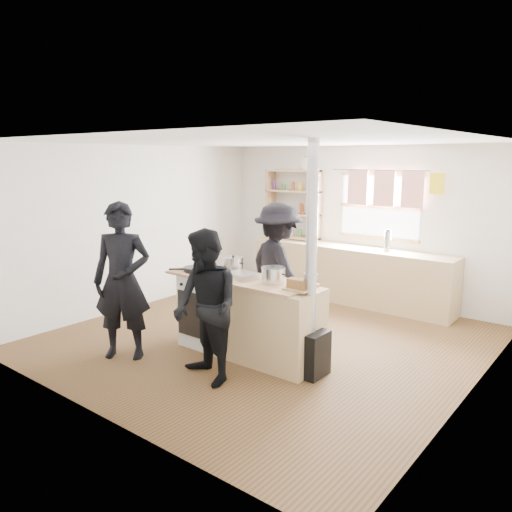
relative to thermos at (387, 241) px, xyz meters
name	(u,v)px	position (x,y,z in m)	size (l,w,h in m)	color
ground	(267,339)	(-0.63, -2.22, -1.06)	(5.00, 5.00, 0.01)	brown
back_counter	(349,274)	(-0.63, 0.00, -0.61)	(3.40, 0.55, 0.90)	tan
shelving_unit	(293,204)	(-1.83, 0.12, 0.45)	(1.00, 0.28, 1.20)	tan
thermos	(387,241)	(0.00, 0.00, 0.00)	(0.10, 0.10, 0.32)	silver
cooking_island	(248,317)	(-0.48, -2.77, -0.59)	(1.97, 0.64, 0.93)	white
skillet_greens	(195,269)	(-1.26, -2.86, -0.10)	(0.40, 0.40, 0.05)	black
roast_tray	(243,275)	(-0.55, -2.78, -0.09)	(0.40, 0.32, 0.06)	silver
stockpot_stove	(233,264)	(-0.88, -2.57, -0.04)	(0.25, 0.25, 0.20)	silver
stockpot_counter	(273,275)	(-0.14, -2.75, -0.04)	(0.27, 0.27, 0.20)	silver
bread_board	(298,285)	(0.25, -2.83, -0.08)	(0.28, 0.20, 0.12)	tan
flue_heater	(310,317)	(0.38, -2.79, -0.41)	(0.35, 0.35, 2.50)	black
person_near_left	(122,281)	(-1.59, -3.70, -0.15)	(0.67, 0.44, 1.83)	black
person_near_right	(206,307)	(-0.37, -3.59, -0.26)	(0.78, 0.61, 1.61)	black
person_far	(278,269)	(-0.69, -1.89, -0.19)	(1.12, 0.64, 1.74)	black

